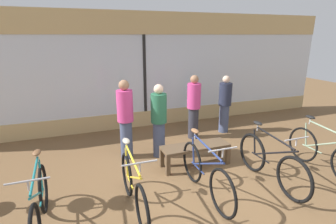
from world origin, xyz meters
name	(u,v)px	position (x,y,z in m)	size (l,w,h in m)	color
ground_plane	(202,191)	(0.00, 0.00, 0.00)	(24.00, 24.00, 0.00)	brown
shop_back_wall	(144,70)	(0.00, 3.63, 1.64)	(12.00, 0.08, 3.20)	tan
bicycle_far_left	(40,206)	(-2.49, -0.10, 0.40)	(0.46, 1.75, 1.05)	black
bicycle_left	(133,188)	(-1.21, -0.11, 0.40)	(0.46, 1.73, 1.04)	black
bicycle_center	(205,173)	(-0.02, -0.12, 0.41)	(0.46, 1.78, 1.05)	black
bicycle_right	(271,162)	(1.26, -0.17, 0.41)	(0.46, 1.81, 1.06)	black
bicycle_far_right	(324,152)	(2.52, -0.18, 0.41)	(0.46, 1.76, 1.05)	black
display_bench	(195,149)	(0.29, 0.90, 0.36)	(1.40, 0.44, 0.44)	brown
customer_near_rack	(159,120)	(-0.26, 1.57, 0.84)	(0.46, 0.46, 1.61)	#424C6B
customer_by_window	(225,103)	(1.89, 2.40, 0.81)	(0.41, 0.41, 1.56)	#424C6B
customer_mid_floor	(194,105)	(0.91, 2.31, 0.88)	(0.40, 0.53, 1.64)	#2D2D38
customer_near_bench	(125,118)	(-0.94, 1.75, 0.90)	(0.41, 0.41, 1.71)	#424C6B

